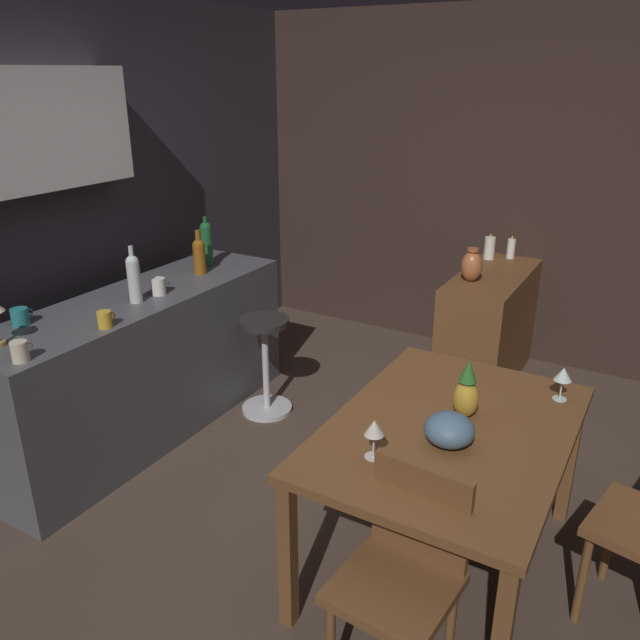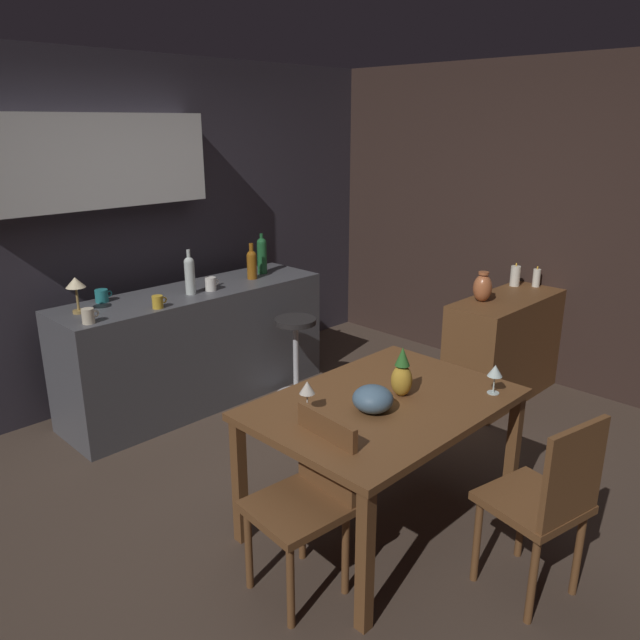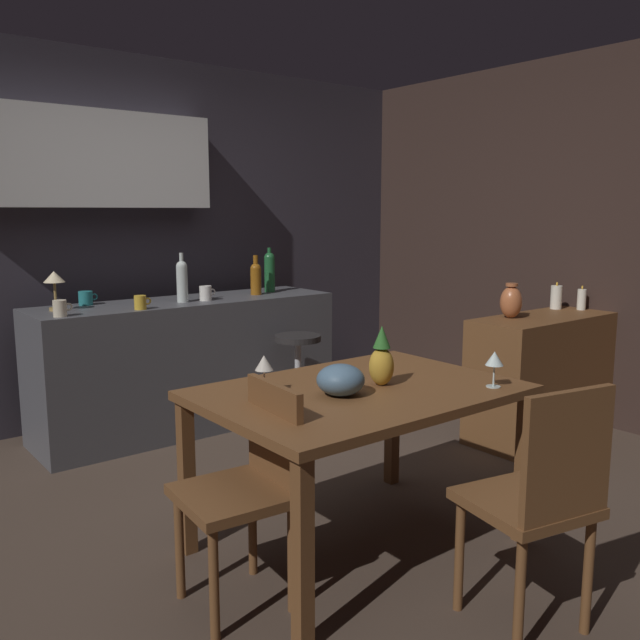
{
  "view_description": "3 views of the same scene",
  "coord_description": "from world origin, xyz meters",
  "px_view_note": "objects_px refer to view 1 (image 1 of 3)",
  "views": [
    {
      "loc": [
        -2.3,
        -1.17,
        2.15
      ],
      "look_at": [
        0.45,
        0.43,
        0.88
      ],
      "focal_mm": 35.45,
      "sensor_mm": 36.0,
      "label": 1
    },
    {
      "loc": [
        -2.3,
        -2.3,
        2.12
      ],
      "look_at": [
        0.49,
        0.48,
        0.84
      ],
      "focal_mm": 34.6,
      "sensor_mm": 36.0,
      "label": 2
    },
    {
      "loc": [
        -1.9,
        -2.61,
        1.51
      ],
      "look_at": [
        0.5,
        0.45,
        0.87
      ],
      "focal_mm": 37.48,
      "sensor_mm": 36.0,
      "label": 3
    }
  ],
  "objects_px": {
    "fruit_bowl": "(449,430)",
    "vase_copper": "(472,266)",
    "cup_white": "(159,286)",
    "wine_glass_left": "(374,429)",
    "chair_near_window": "(403,571)",
    "wine_bottle_green": "(206,242)",
    "cup_mustard": "(105,319)",
    "sideboard_cabinet": "(488,328)",
    "pillar_candle_tall": "(489,248)",
    "bar_stool": "(266,363)",
    "wine_bottle_amber": "(199,254)",
    "wine_bottle_clear": "(134,277)",
    "cup_teal": "(20,317)",
    "pillar_candle_short": "(511,249)",
    "pineapple_centerpiece": "(466,393)",
    "dining_table": "(449,442)",
    "cup_cream": "(20,351)",
    "wine_glass_right": "(563,375)"
  },
  "relations": [
    {
      "from": "fruit_bowl",
      "to": "vase_copper",
      "type": "bearing_deg",
      "value": 15.31
    },
    {
      "from": "cup_white",
      "to": "wine_glass_left",
      "type": "bearing_deg",
      "value": -111.24
    },
    {
      "from": "chair_near_window",
      "to": "wine_bottle_green",
      "type": "xyz_separation_m",
      "value": [
        1.54,
        2.13,
        0.58
      ]
    },
    {
      "from": "cup_mustard",
      "to": "vase_copper",
      "type": "relative_size",
      "value": 0.48
    },
    {
      "from": "sideboard_cabinet",
      "to": "chair_near_window",
      "type": "distance_m",
      "value": 2.62
    },
    {
      "from": "pillar_candle_tall",
      "to": "vase_copper",
      "type": "relative_size",
      "value": 0.84
    },
    {
      "from": "bar_stool",
      "to": "wine_bottle_amber",
      "type": "relative_size",
      "value": 2.3
    },
    {
      "from": "cup_white",
      "to": "pillar_candle_tall",
      "type": "distance_m",
      "value": 2.46
    },
    {
      "from": "wine_bottle_clear",
      "to": "cup_teal",
      "type": "height_order",
      "value": "wine_bottle_clear"
    },
    {
      "from": "cup_white",
      "to": "pillar_candle_short",
      "type": "relative_size",
      "value": 0.69
    },
    {
      "from": "bar_stool",
      "to": "pineapple_centerpiece",
      "type": "relative_size",
      "value": 2.47
    },
    {
      "from": "chair_near_window",
      "to": "wine_bottle_amber",
      "type": "xyz_separation_m",
      "value": [
        1.36,
        2.05,
        0.55
      ]
    },
    {
      "from": "pillar_candle_tall",
      "to": "pillar_candle_short",
      "type": "bearing_deg",
      "value": -53.29
    },
    {
      "from": "wine_bottle_clear",
      "to": "cup_white",
      "type": "height_order",
      "value": "wine_bottle_clear"
    },
    {
      "from": "dining_table",
      "to": "wine_bottle_green",
      "type": "relative_size",
      "value": 4.06
    },
    {
      "from": "pillar_candle_tall",
      "to": "wine_bottle_green",
      "type": "bearing_deg",
      "value": 131.92
    },
    {
      "from": "wine_glass_left",
      "to": "fruit_bowl",
      "type": "bearing_deg",
      "value": -43.16
    },
    {
      "from": "bar_stool",
      "to": "pineapple_centerpiece",
      "type": "distance_m",
      "value": 1.74
    },
    {
      "from": "pillar_candle_short",
      "to": "cup_cream",
      "type": "bearing_deg",
      "value": 155.38
    },
    {
      "from": "cup_cream",
      "to": "wine_bottle_amber",
      "type": "bearing_deg",
      "value": 6.6
    },
    {
      "from": "chair_near_window",
      "to": "wine_bottle_clear",
      "type": "distance_m",
      "value": 2.22
    },
    {
      "from": "wine_bottle_amber",
      "to": "cup_mustard",
      "type": "xyz_separation_m",
      "value": [
        -0.97,
        -0.19,
        -0.09
      ]
    },
    {
      "from": "dining_table",
      "to": "wine_bottle_clear",
      "type": "relative_size",
      "value": 4.09
    },
    {
      "from": "cup_cream",
      "to": "pillar_candle_short",
      "type": "relative_size",
      "value": 0.65
    },
    {
      "from": "sideboard_cabinet",
      "to": "pineapple_centerpiece",
      "type": "height_order",
      "value": "pineapple_centerpiece"
    },
    {
      "from": "cup_mustard",
      "to": "vase_copper",
      "type": "distance_m",
      "value": 2.36
    },
    {
      "from": "sideboard_cabinet",
      "to": "pillar_candle_tall",
      "type": "xyz_separation_m",
      "value": [
        0.36,
        0.14,
        0.49
      ]
    },
    {
      "from": "wine_bottle_green",
      "to": "cup_teal",
      "type": "height_order",
      "value": "wine_bottle_green"
    },
    {
      "from": "chair_near_window",
      "to": "cup_mustard",
      "type": "distance_m",
      "value": 1.96
    },
    {
      "from": "chair_near_window",
      "to": "pineapple_centerpiece",
      "type": "height_order",
      "value": "pineapple_centerpiece"
    },
    {
      "from": "chair_near_window",
      "to": "cup_teal",
      "type": "relative_size",
      "value": 6.86
    },
    {
      "from": "cup_cream",
      "to": "cup_white",
      "type": "height_order",
      "value": "cup_white"
    },
    {
      "from": "cup_teal",
      "to": "pillar_candle_short",
      "type": "height_order",
      "value": "pillar_candle_short"
    },
    {
      "from": "chair_near_window",
      "to": "cup_white",
      "type": "relative_size",
      "value": 7.21
    },
    {
      "from": "wine_bottle_amber",
      "to": "cup_cream",
      "type": "height_order",
      "value": "wine_bottle_amber"
    },
    {
      "from": "wine_bottle_amber",
      "to": "cup_teal",
      "type": "bearing_deg",
      "value": 169.14
    },
    {
      "from": "pineapple_centerpiece",
      "to": "cup_white",
      "type": "relative_size",
      "value": 2.27
    },
    {
      "from": "pineapple_centerpiece",
      "to": "vase_copper",
      "type": "distance_m",
      "value": 1.7
    },
    {
      "from": "wine_glass_left",
      "to": "cup_mustard",
      "type": "height_order",
      "value": "cup_mustard"
    },
    {
      "from": "dining_table",
      "to": "pillar_candle_short",
      "type": "relative_size",
      "value": 7.91
    },
    {
      "from": "pillar_candle_tall",
      "to": "pineapple_centerpiece",
      "type": "bearing_deg",
      "value": -166.15
    },
    {
      "from": "cup_teal",
      "to": "vase_copper",
      "type": "distance_m",
      "value": 2.77
    },
    {
      "from": "wine_bottle_clear",
      "to": "pillar_candle_tall",
      "type": "height_order",
      "value": "wine_bottle_clear"
    },
    {
      "from": "dining_table",
      "to": "pineapple_centerpiece",
      "type": "relative_size",
      "value": 5.05
    },
    {
      "from": "wine_bottle_amber",
      "to": "wine_glass_left",
      "type": "bearing_deg",
      "value": -121.95
    },
    {
      "from": "pillar_candle_short",
      "to": "sideboard_cabinet",
      "type": "bearing_deg",
      "value": -179.31
    },
    {
      "from": "bar_stool",
      "to": "pineapple_centerpiece",
      "type": "height_order",
      "value": "pineapple_centerpiece"
    },
    {
      "from": "bar_stool",
      "to": "fruit_bowl",
      "type": "xyz_separation_m",
      "value": [
        -0.91,
        -1.54,
        0.45
      ]
    },
    {
      "from": "pineapple_centerpiece",
      "to": "pillar_candle_tall",
      "type": "bearing_deg",
      "value": 13.85
    },
    {
      "from": "sideboard_cabinet",
      "to": "wine_glass_right",
      "type": "bearing_deg",
      "value": -153.78
    }
  ]
}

